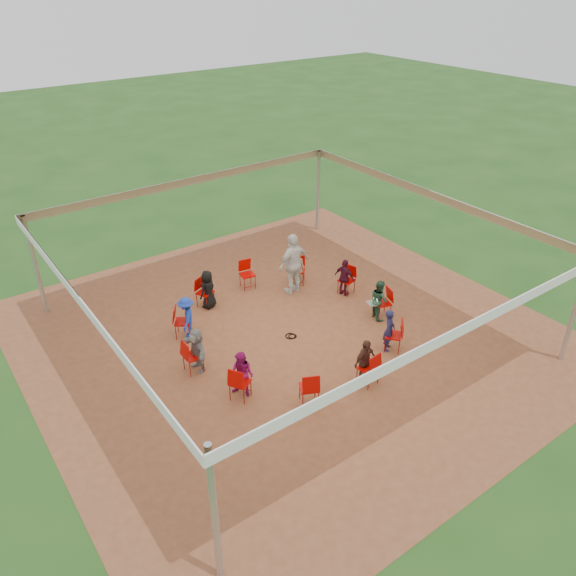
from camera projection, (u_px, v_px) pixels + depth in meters
ground at (288, 334)px, 15.30m from camera, size 80.00×80.00×0.00m
dirt_patch at (288, 334)px, 15.30m from camera, size 13.00×13.00×0.00m
tent at (288, 256)px, 14.11m from camera, size 10.33×10.33×3.00m
chair_0 at (383, 303)px, 15.83m from camera, size 0.55×0.53×0.90m
chair_1 at (347, 280)px, 16.96m from camera, size 0.53×0.52×0.90m
chair_2 at (298, 271)px, 17.49m from camera, size 0.61×0.61×0.90m
chair_3 at (247, 275)px, 17.26m from camera, size 0.49×0.50×0.90m
chair_4 at (205, 293)px, 16.33m from camera, size 0.56×0.57×0.90m
chair_5 at (183, 322)px, 15.00m from camera, size 0.60×0.59×0.90m
chair_6 at (193, 356)px, 13.70m from camera, size 0.45×0.43×0.90m
chair_7 at (240, 383)px, 12.83m from camera, size 0.59×0.59×0.90m
chair_8 at (309, 388)px, 12.68m from camera, size 0.57×0.58×0.90m
chair_9 at (368, 368)px, 13.28m from camera, size 0.47×0.49×0.90m
chair_10 at (393, 335)px, 14.46m from camera, size 0.60×0.61×0.90m
person_seated_0 at (379, 299)px, 15.73m from camera, size 0.49×0.65×1.18m
person_seated_1 at (345, 278)px, 16.81m from camera, size 0.52×0.76×1.18m
person_seated_2 at (298, 268)px, 17.32m from camera, size 0.51×0.50×1.18m
person_seated_3 at (208, 289)px, 16.20m from camera, size 0.65×0.52×1.18m
person_seated_4 at (187, 317)px, 14.93m from camera, size 0.74×0.84×1.18m
person_seated_5 at (197, 350)px, 13.68m from camera, size 0.44×1.10×1.18m
person_seated_6 at (242, 375)px, 12.85m from camera, size 0.58×0.66×1.18m
person_seated_7 at (365, 361)px, 13.29m from camera, size 0.73×0.43×1.18m
person_seated_8 at (389, 330)px, 14.41m from camera, size 0.51×0.49×1.18m
standing_person at (294, 264)px, 16.77m from camera, size 1.19×0.70×1.93m
cable_coil at (291, 336)px, 15.17m from camera, size 0.33×0.33×0.03m
laptop at (374, 301)px, 15.70m from camera, size 0.35×0.39×0.22m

